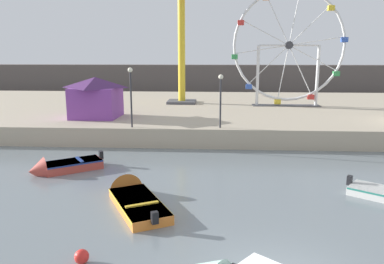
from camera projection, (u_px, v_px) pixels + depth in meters
The scene contains 10 objects.
quay_promenade at pixel (233, 111), 36.82m from camera, with size 110.00×25.02×1.32m, color #B7A88E.
distant_town_skyline at pixel (226, 78), 61.94m from camera, with size 140.00×3.00×4.40m, color #564C47.
motorboat_orange_hull at pixel (131, 196), 16.16m from camera, with size 3.61×5.00×1.48m.
motorboat_faded_red at pixel (60, 167), 20.07m from camera, with size 3.82×3.25×1.32m.
ferris_wheel_white_frame at pixel (289, 48), 34.81m from camera, with size 10.48×1.20×10.75m.
drop_tower_yellow_tower at pixel (181, 24), 36.49m from camera, with size 2.80×2.80×15.89m.
carnival_booth_purple_stall at pixel (96, 97), 29.08m from camera, with size 3.82×3.74×3.11m.
promenade_lamp_near at pixel (221, 93), 24.74m from camera, with size 0.32×0.32×3.53m.
promenade_lamp_far at pixel (131, 89), 24.91m from camera, with size 0.32×0.32×3.97m.
mooring_buoy_orange at pixel (82, 257), 11.28m from camera, with size 0.44×0.44×0.44m, color red.
Camera 1 is at (-1.78, -9.08, 6.15)m, focal length 35.39 mm.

